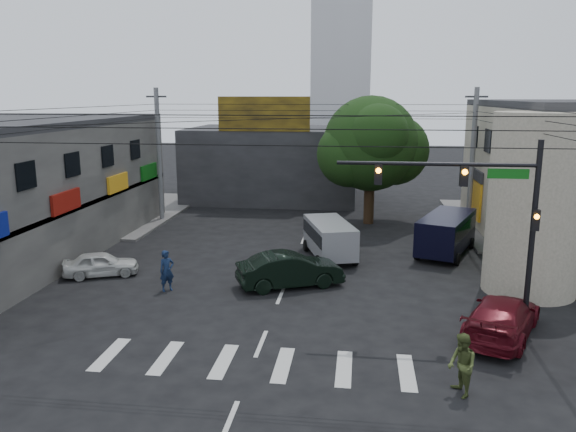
% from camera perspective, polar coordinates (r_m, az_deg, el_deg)
% --- Properties ---
extents(ground, '(160.00, 160.00, 0.00)m').
position_cam_1_polar(ground, '(23.28, -1.44, -9.75)').
color(ground, black).
rests_on(ground, ground).
extents(sidewalk_far_left, '(16.00, 16.00, 0.15)m').
position_cam_1_polar(sidewalk_far_left, '(45.58, -20.70, 0.48)').
color(sidewalk_far_left, '#514F4C').
rests_on(sidewalk_far_left, ground).
extents(sidewalk_far_right, '(16.00, 16.00, 0.15)m').
position_cam_1_polar(sidewalk_far_right, '(42.85, 27.20, -0.79)').
color(sidewalk_far_right, '#514F4C').
rests_on(sidewalk_far_right, ground).
extents(corner_column, '(4.00, 4.00, 8.00)m').
position_cam_1_polar(corner_column, '(26.88, 23.80, 1.08)').
color(corner_column, gray).
rests_on(corner_column, ground).
extents(building_far, '(14.00, 10.00, 6.00)m').
position_cam_1_polar(building_far, '(48.24, -1.43, 5.40)').
color(building_far, '#232326').
rests_on(building_far, ground).
extents(billboard, '(7.00, 0.30, 2.60)m').
position_cam_1_polar(billboard, '(43.09, -2.47, 10.31)').
color(billboard, olive).
rests_on(billboard, building_far).
extents(tower_distant, '(9.00, 9.00, 44.00)m').
position_cam_1_polar(tower_distant, '(92.36, 5.59, 20.41)').
color(tower_distant, silver).
rests_on(tower_distant, ground).
extents(street_tree, '(6.40, 6.40, 8.70)m').
position_cam_1_polar(street_tree, '(38.48, 8.40, 7.25)').
color(street_tree, black).
rests_on(street_tree, ground).
extents(traffic_gantry, '(7.10, 0.35, 7.20)m').
position_cam_1_polar(traffic_gantry, '(21.18, 19.46, 0.97)').
color(traffic_gantry, black).
rests_on(traffic_gantry, ground).
extents(utility_pole_far_left, '(0.32, 0.32, 9.20)m').
position_cam_1_polar(utility_pole_far_left, '(40.04, -12.96, 6.00)').
color(utility_pole_far_left, '#59595B').
rests_on(utility_pole_far_left, ground).
extents(utility_pole_far_right, '(0.32, 0.32, 9.20)m').
position_cam_1_polar(utility_pole_far_right, '(38.24, 18.21, 5.43)').
color(utility_pole_far_right, '#59595B').
rests_on(utility_pole_far_right, ground).
extents(dark_sedan, '(5.30, 6.12, 1.60)m').
position_cam_1_polar(dark_sedan, '(26.00, 0.21, -5.49)').
color(dark_sedan, black).
rests_on(dark_sedan, ground).
extents(white_compact, '(3.90, 4.54, 1.21)m').
position_cam_1_polar(white_compact, '(29.04, -18.48, -4.64)').
color(white_compact, silver).
rests_on(white_compact, ground).
extents(maroon_sedan, '(5.97, 6.74, 1.50)m').
position_cam_1_polar(maroon_sedan, '(22.27, 20.90, -9.56)').
color(maroon_sedan, '#4D0B14').
rests_on(maroon_sedan, ground).
extents(silver_minivan, '(5.77, 4.61, 2.00)m').
position_cam_1_polar(silver_minivan, '(30.52, 4.24, -2.45)').
color(silver_minivan, '#9C9EA4').
rests_on(silver_minivan, ground).
extents(navy_van, '(6.95, 5.85, 2.21)m').
position_cam_1_polar(navy_van, '(32.40, 15.77, -1.84)').
color(navy_van, black).
rests_on(navy_van, ground).
extents(traffic_officer, '(1.14, 1.13, 1.88)m').
position_cam_1_polar(traffic_officer, '(26.00, -12.21, -5.46)').
color(traffic_officer, '#111F3D').
rests_on(traffic_officer, ground).
extents(pedestrian_olive, '(1.34, 1.26, 1.91)m').
position_cam_1_polar(pedestrian_olive, '(17.73, 17.25, -14.28)').
color(pedestrian_olive, '#3F4B22').
rests_on(pedestrian_olive, ground).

